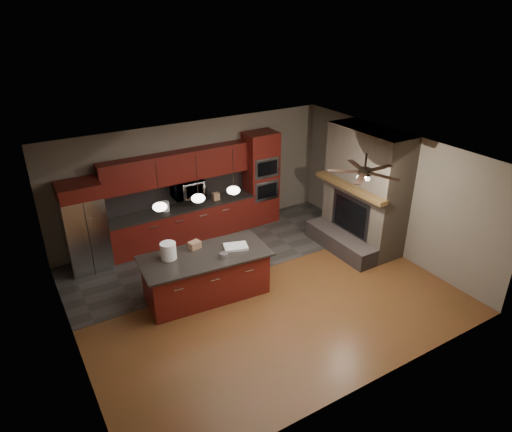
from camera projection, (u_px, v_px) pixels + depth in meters
ground at (258, 289)px, 9.25m from camera, size 7.00×7.00×0.00m
ceiling at (259, 158)px, 8.03m from camera, size 7.00×6.00×0.02m
back_wall at (194, 179)px, 10.95m from camera, size 7.00×0.02×2.80m
right_wall at (391, 192)px, 10.26m from camera, size 0.02×6.00×2.80m
left_wall at (65, 282)px, 7.02m from camera, size 0.02×6.00×2.80m
slate_tile_patch at (218, 251)px, 10.63m from camera, size 7.00×2.40×0.01m
fireplace_column at (363, 194)px, 10.40m from camera, size 1.30×2.10×2.80m
back_cabinetry at (181, 206)px, 10.76m from camera, size 3.59×0.64×2.20m
oven_tower at (261, 178)px, 11.60m from camera, size 0.80×0.63×2.38m
microwave at (188, 189)px, 10.68m from camera, size 0.73×0.41×0.50m
refrigerator at (84, 227)px, 9.59m from camera, size 0.84×0.75×1.98m
kitchen_island at (206, 275)px, 8.88m from camera, size 2.54×1.31×0.92m
white_bucket at (168, 251)px, 8.51m from camera, size 0.36×0.36×0.32m
paint_can at (224, 256)px, 8.56m from camera, size 0.19×0.19×0.11m
paint_tray at (236, 247)px, 8.93m from camera, size 0.53×0.44×0.05m
cardboard_box at (195, 245)px, 8.89m from camera, size 0.26×0.21×0.14m
counter_bucket at (165, 206)px, 10.48m from camera, size 0.19×0.19×0.22m
counter_box at (216, 196)px, 11.05m from camera, size 0.16×0.13×0.18m
pendant_left at (160, 207)px, 8.17m from camera, size 0.26×0.26×0.92m
pendant_center at (198, 198)px, 8.52m from camera, size 0.26×0.26×0.92m
pendant_right at (233, 190)px, 8.86m from camera, size 0.26×0.26×0.92m
ceiling_fan at (365, 171)px, 8.40m from camera, size 1.27×1.33×0.41m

